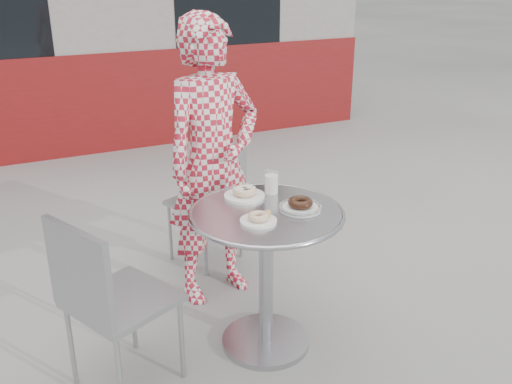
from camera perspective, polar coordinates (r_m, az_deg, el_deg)
name	(u,v)px	position (r m, az deg, el deg)	size (l,w,h in m)	color
ground	(262,347)	(3.01, 0.65, -15.21)	(60.00, 60.00, 0.00)	#9A9793
bistro_table	(266,246)	(2.73, 1.04, -5.40)	(0.74, 0.74, 0.74)	#BABABF
chair_far	(207,225)	(3.70, -4.93, -3.32)	(0.50, 0.50, 0.80)	#9B9EA2
chair_left	(124,334)	(2.71, -13.11, -13.70)	(0.54, 0.54, 0.86)	#9B9EA2
seated_person	(213,163)	(3.13, -4.30, 2.90)	(0.58, 0.38, 1.60)	#AB1A2D
plate_far	(244,193)	(2.81, -1.16, -0.13)	(0.20, 0.20, 0.05)	white
plate_near	(259,218)	(2.54, 0.29, -2.66)	(0.17, 0.17, 0.04)	white
plate_checker	(300,206)	(2.68, 4.46, -1.38)	(0.20, 0.20, 0.05)	white
milk_cup	(271,183)	(2.85, 1.55, 0.90)	(0.07, 0.07, 0.11)	white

